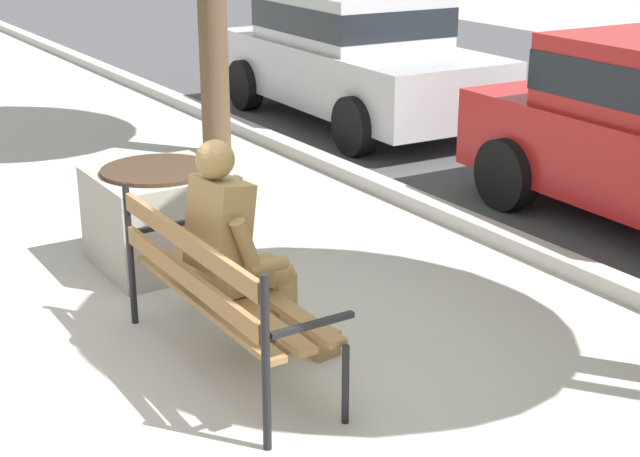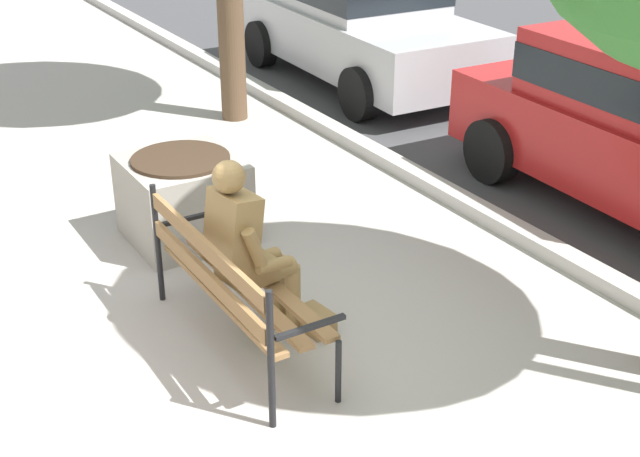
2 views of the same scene
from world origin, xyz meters
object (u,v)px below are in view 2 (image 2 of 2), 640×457
(park_bench, at_px, (229,280))
(parked_car_silver, at_px, (360,18))
(bronze_statue_seated, at_px, (253,253))
(concrete_planter, at_px, (183,199))

(park_bench, height_order, parked_car_silver, parked_car_silver)
(park_bench, distance_m, bronze_statue_seated, 0.25)
(park_bench, xyz_separation_m, parked_car_silver, (-4.94, 4.31, 0.30))
(park_bench, xyz_separation_m, concrete_planter, (-1.75, 0.41, -0.17))
(park_bench, distance_m, concrete_planter, 1.81)
(park_bench, height_order, bronze_statue_seated, bronze_statue_seated)
(concrete_planter, height_order, parked_car_silver, parked_car_silver)
(bronze_statue_seated, xyz_separation_m, concrete_planter, (-1.69, 0.19, -0.29))
(concrete_planter, relative_size, parked_car_silver, 0.22)
(park_bench, relative_size, parked_car_silver, 0.43)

